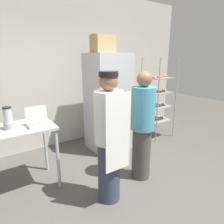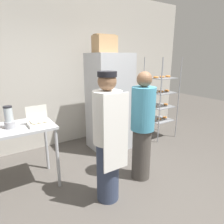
% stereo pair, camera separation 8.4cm
% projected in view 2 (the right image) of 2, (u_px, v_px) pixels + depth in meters
% --- Properties ---
extents(ground_plane, '(14.00, 14.00, 0.00)m').
position_uv_depth(ground_plane, '(136.00, 205.00, 2.49)').
color(ground_plane, '#4C4742').
extents(back_wall, '(6.40, 0.12, 3.09)m').
position_uv_depth(back_wall, '(61.00, 69.00, 4.02)').
color(back_wall, '#B7B2A8').
rests_on(back_wall, ground_plane).
extents(refrigerator, '(0.75, 0.68, 1.86)m').
position_uv_depth(refrigerator, '(110.00, 103.00, 3.87)').
color(refrigerator, '#ADAFB5').
rests_on(refrigerator, ground_plane).
extents(baking_rack, '(0.59, 0.54, 1.78)m').
position_uv_depth(baking_rack, '(161.00, 98.00, 4.45)').
color(baking_rack, '#93969B').
rests_on(baking_rack, ground_plane).
extents(prep_counter, '(1.17, 0.63, 0.91)m').
position_uv_depth(prep_counter, '(8.00, 136.00, 2.59)').
color(prep_counter, '#ADAFB5').
rests_on(prep_counter, ground_plane).
extents(donut_box, '(0.28, 0.21, 0.25)m').
position_uv_depth(donut_box, '(39.00, 122.00, 2.66)').
color(donut_box, silver).
rests_on(donut_box, prep_counter).
extents(blender_pitcher, '(0.13, 0.13, 0.29)m').
position_uv_depth(blender_pitcher, '(9.00, 118.00, 2.54)').
color(blender_pitcher, '#99999E').
rests_on(blender_pitcher, prep_counter).
extents(cardboard_storage_box, '(0.40, 0.29, 0.32)m').
position_uv_depth(cardboard_storage_box, '(105.00, 44.00, 3.60)').
color(cardboard_storage_box, tan).
rests_on(cardboard_storage_box, refrigerator).
extents(person_baker, '(0.35, 0.36, 1.64)m').
position_uv_depth(person_baker, '(108.00, 138.00, 2.40)').
color(person_baker, '#333D56').
rests_on(person_baker, ground_plane).
extents(person_customer, '(0.34, 0.34, 1.60)m').
position_uv_depth(person_customer, '(142.00, 127.00, 2.87)').
color(person_customer, '#47423D').
rests_on(person_customer, ground_plane).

